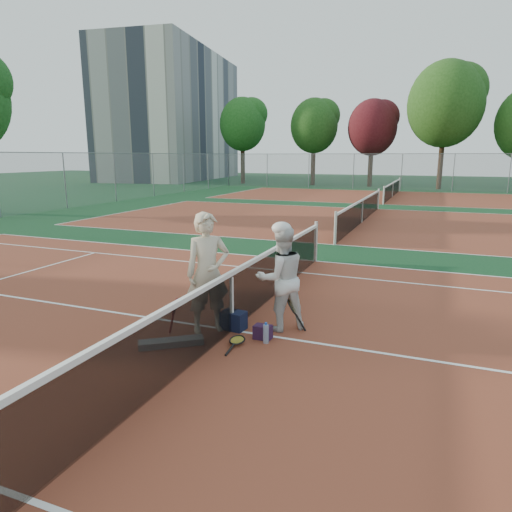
{
  "coord_description": "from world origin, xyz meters",
  "views": [
    {
      "loc": [
        3.01,
        -6.48,
        2.84
      ],
      "look_at": [
        0.0,
        1.08,
        1.05
      ],
      "focal_mm": 32.0,
      "sensor_mm": 36.0,
      "label": 1
    }
  ],
  "objects_px": {
    "racket_spare": "(237,341)",
    "sports_bag_purple": "(263,332)",
    "player_a": "(208,273)",
    "net_main": "(232,301)",
    "sports_bag_navy": "(234,320)",
    "apartment_block": "(174,117)",
    "racket_black_held": "(291,315)",
    "player_b": "(281,278)",
    "water_bottle": "(266,334)",
    "racket_red": "(175,316)"
  },
  "relations": [
    {
      "from": "player_b",
      "to": "racket_black_held",
      "type": "height_order",
      "value": "player_b"
    },
    {
      "from": "sports_bag_purple",
      "to": "water_bottle",
      "type": "height_order",
      "value": "water_bottle"
    },
    {
      "from": "racket_red",
      "to": "racket_black_held",
      "type": "distance_m",
      "value": 1.9
    },
    {
      "from": "racket_spare",
      "to": "sports_bag_navy",
      "type": "distance_m",
      "value": 0.64
    },
    {
      "from": "apartment_block",
      "to": "racket_spare",
      "type": "relative_size",
      "value": 36.69
    },
    {
      "from": "player_a",
      "to": "sports_bag_purple",
      "type": "xyz_separation_m",
      "value": [
        0.96,
        -0.0,
        -0.88
      ]
    },
    {
      "from": "racket_black_held",
      "to": "player_a",
      "type": "bearing_deg",
      "value": 3.42
    },
    {
      "from": "player_b",
      "to": "racket_black_held",
      "type": "bearing_deg",
      "value": 128.43
    },
    {
      "from": "sports_bag_purple",
      "to": "racket_red",
      "type": "bearing_deg",
      "value": -167.69
    },
    {
      "from": "racket_red",
      "to": "player_b",
      "type": "bearing_deg",
      "value": 10.0
    },
    {
      "from": "racket_spare",
      "to": "player_a",
      "type": "bearing_deg",
      "value": 59.89
    },
    {
      "from": "net_main",
      "to": "racket_red",
      "type": "relative_size",
      "value": 18.57
    },
    {
      "from": "net_main",
      "to": "racket_spare",
      "type": "bearing_deg",
      "value": -57.28
    },
    {
      "from": "racket_black_held",
      "to": "player_b",
      "type": "bearing_deg",
      "value": -29.43
    },
    {
      "from": "apartment_block",
      "to": "racket_red",
      "type": "bearing_deg",
      "value": -58.54
    },
    {
      "from": "net_main",
      "to": "water_bottle",
      "type": "bearing_deg",
      "value": -21.7
    },
    {
      "from": "player_a",
      "to": "racket_spare",
      "type": "distance_m",
      "value": 1.2
    },
    {
      "from": "sports_bag_navy",
      "to": "racket_red",
      "type": "bearing_deg",
      "value": -147.63
    },
    {
      "from": "apartment_block",
      "to": "racket_black_held",
      "type": "xyz_separation_m",
      "value": [
        28.92,
        -43.65,
        -7.23
      ]
    },
    {
      "from": "racket_red",
      "to": "water_bottle",
      "type": "relative_size",
      "value": 1.97
    },
    {
      "from": "net_main",
      "to": "sports_bag_purple",
      "type": "distance_m",
      "value": 0.73
    },
    {
      "from": "sports_bag_navy",
      "to": "water_bottle",
      "type": "relative_size",
      "value": 1.31
    },
    {
      "from": "player_b",
      "to": "racket_black_held",
      "type": "xyz_separation_m",
      "value": [
        0.2,
        -0.04,
        -0.6
      ]
    },
    {
      "from": "player_b",
      "to": "water_bottle",
      "type": "xyz_separation_m",
      "value": [
        -0.01,
        -0.68,
        -0.72
      ]
    },
    {
      "from": "player_a",
      "to": "racket_black_held",
      "type": "distance_m",
      "value": 1.54
    },
    {
      "from": "racket_black_held",
      "to": "racket_red",
      "type": "bearing_deg",
      "value": 7.34
    },
    {
      "from": "player_b",
      "to": "racket_red",
      "type": "relative_size",
      "value": 2.95
    },
    {
      "from": "player_b",
      "to": "sports_bag_purple",
      "type": "relative_size",
      "value": 6.34
    },
    {
      "from": "racket_red",
      "to": "sports_bag_navy",
      "type": "distance_m",
      "value": 0.96
    },
    {
      "from": "apartment_block",
      "to": "sports_bag_navy",
      "type": "xyz_separation_m",
      "value": [
        28.0,
        -43.93,
        -7.34
      ]
    },
    {
      "from": "net_main",
      "to": "apartment_block",
      "type": "bearing_deg",
      "value": 122.47
    },
    {
      "from": "racket_red",
      "to": "water_bottle",
      "type": "distance_m",
      "value": 1.53
    },
    {
      "from": "net_main",
      "to": "racket_red",
      "type": "bearing_deg",
      "value": -151.24
    },
    {
      "from": "player_a",
      "to": "water_bottle",
      "type": "relative_size",
      "value": 6.58
    },
    {
      "from": "racket_red",
      "to": "racket_black_held",
      "type": "xyz_separation_m",
      "value": [
        1.72,
        0.8,
        -0.03
      ]
    },
    {
      "from": "player_a",
      "to": "sports_bag_purple",
      "type": "bearing_deg",
      "value": -40.63
    },
    {
      "from": "sports_bag_navy",
      "to": "sports_bag_purple",
      "type": "height_order",
      "value": "sports_bag_navy"
    },
    {
      "from": "apartment_block",
      "to": "player_a",
      "type": "relative_size",
      "value": 11.14
    },
    {
      "from": "racket_spare",
      "to": "sports_bag_purple",
      "type": "relative_size",
      "value": 2.18
    },
    {
      "from": "player_b",
      "to": "sports_bag_navy",
      "type": "height_order",
      "value": "player_b"
    },
    {
      "from": "net_main",
      "to": "racket_spare",
      "type": "height_order",
      "value": "net_main"
    },
    {
      "from": "net_main",
      "to": "sports_bag_navy",
      "type": "xyz_separation_m",
      "value": [
        -0.0,
        0.07,
        -0.35
      ]
    },
    {
      "from": "racket_spare",
      "to": "sports_bag_purple",
      "type": "bearing_deg",
      "value": -43.04
    },
    {
      "from": "player_b",
      "to": "racket_spare",
      "type": "height_order",
      "value": "player_b"
    },
    {
      "from": "apartment_block",
      "to": "sports_bag_navy",
      "type": "height_order",
      "value": "apartment_block"
    },
    {
      "from": "sports_bag_navy",
      "to": "sports_bag_purple",
      "type": "distance_m",
      "value": 0.63
    },
    {
      "from": "apartment_block",
      "to": "racket_spare",
      "type": "distance_m",
      "value": 53.25
    },
    {
      "from": "net_main",
      "to": "player_b",
      "type": "distance_m",
      "value": 0.89
    },
    {
      "from": "racket_spare",
      "to": "apartment_block",
      "type": "bearing_deg",
      "value": 29.78
    },
    {
      "from": "sports_bag_navy",
      "to": "apartment_block",
      "type": "bearing_deg",
      "value": 122.51
    }
  ]
}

